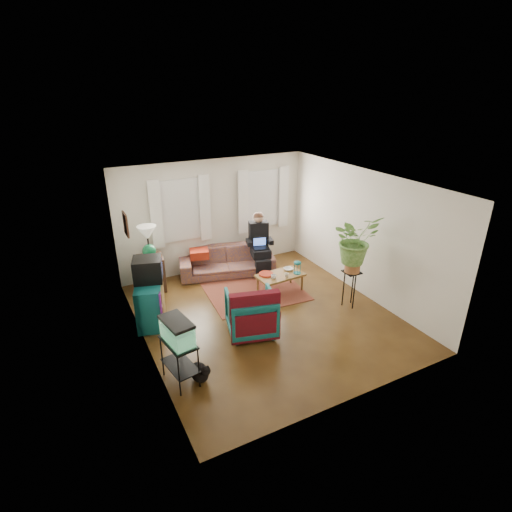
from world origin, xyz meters
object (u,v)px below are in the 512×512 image
sofa (227,257)px  side_table (152,273)px  plant_stand (350,289)px  dresser (150,302)px  armchair (251,311)px  aquarium_stand (180,362)px  coffee_table (280,283)px

sofa → side_table: bearing=-165.3°
side_table → plant_stand: bearing=-36.9°
side_table → dresser: bearing=-105.0°
plant_stand → side_table: bearing=143.1°
dresser → armchair: (1.51, -1.14, 0.01)m
armchair → plant_stand: bearing=-167.4°
side_table → aquarium_stand: bearing=-96.5°
aquarium_stand → armchair: 1.66m
coffee_table → armchair: bearing=-142.4°
sofa → plant_stand: sofa is taller
aquarium_stand → armchair: size_ratio=0.83×
coffee_table → plant_stand: 1.48m
side_table → coffee_table: side_table is taller
sofa → coffee_table: sofa is taller
sofa → armchair: bearing=-88.2°
sofa → armchair: (-0.57, -2.39, -0.00)m
armchair → dresser: bearing=-22.3°
side_table → dresser: dresser is taller
armchair → plant_stand: 2.16m
sofa → aquarium_stand: sofa is taller
sofa → plant_stand: size_ratio=2.86×
plant_stand → coffee_table: bearing=129.3°
sofa → coffee_table: bearing=-48.9°
dresser → plant_stand: size_ratio=1.20×
sofa → plant_stand: bearing=-42.2°
aquarium_stand → plant_stand: (3.67, 0.60, 0.03)m
side_table → dresser: 1.31m
sofa → coffee_table: (0.65, -1.34, -0.22)m
dresser → aquarium_stand: size_ratio=1.29×
side_table → coffee_table: size_ratio=0.77×
dresser → coffee_table: size_ratio=0.92×
aquarium_stand → coffee_table: size_ratio=0.71×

